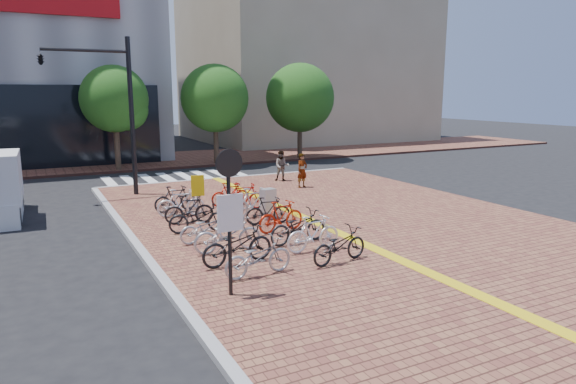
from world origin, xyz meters
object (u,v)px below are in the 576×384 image
bike_2 (228,234)px  bike_7 (175,199)px  bike_1 (237,245)px  bike_15 (230,194)px  yellow_sign (198,190)px  bike_0 (258,257)px  notice_sign (230,205)px  bike_4 (198,217)px  utility_box (268,204)px  bike_3 (206,228)px  bike_13 (254,202)px  bike_8 (339,245)px  pedestrian_b (282,166)px  bike_12 (268,210)px  bike_5 (189,209)px  bike_6 (181,203)px  bike_9 (313,233)px  pedestrian_a (302,170)px  bike_10 (298,227)px  bike_14 (243,196)px  traffic_light_pole (91,87)px  bike_11 (281,216)px

bike_2 → bike_7: bike_2 is taller
bike_1 → bike_15: bearing=-23.7°
yellow_sign → bike_0: bearing=-92.8°
bike_7 → notice_sign: (-1.05, -8.62, 1.57)m
bike_2 → notice_sign: 3.54m
bike_4 → utility_box: utility_box is taller
bike_3 → bike_13: bearing=-53.8°
bike_8 → yellow_sign: yellow_sign is taller
bike_13 → pedestrian_b: pedestrian_b is taller
bike_2 → utility_box: utility_box is taller
notice_sign → bike_12: bearing=57.6°
bike_5 → utility_box: bearing=-90.7°
bike_6 → bike_7: bike_6 is taller
bike_7 → bike_8: bearing=-170.2°
bike_2 → bike_15: bearing=-18.3°
bike_0 → bike_7: bike_7 is taller
bike_9 → pedestrian_a: bearing=-30.1°
bike_0 → bike_4: bearing=-3.5°
bike_9 → bike_15: bike_9 is taller
bike_6 → bike_12: bike_6 is taller
bike_0 → bike_1: bearing=2.3°
bike_15 → pedestrian_b: bearing=-44.8°
bike_4 → bike_12: size_ratio=1.18×
bike_3 → bike_6: 3.48m
bike_1 → bike_6: bearing=-5.5°
bike_12 → bike_9: bearing=-175.5°
bike_10 → bike_6: bearing=19.2°
bike_2 → bike_14: (2.40, 4.70, 0.01)m
bike_3 → pedestrian_a: 9.53m
pedestrian_a → notice_sign: (-7.70, -10.82, 1.26)m
pedestrian_b → bike_5: bearing=-109.6°
bike_1 → notice_sign: notice_sign is taller
bike_0 → bike_14: bearing=-24.3°
bike_1 → utility_box: (2.80, 4.12, 0.02)m
bike_10 → bike_13: bike_13 is taller
pedestrian_a → pedestrian_b: (-0.06, 2.03, -0.04)m
bike_0 → bike_10: (2.18, 2.00, 0.03)m
bike_0 → utility_box: 5.81m
bike_12 → traffic_light_pole: traffic_light_pole is taller
bike_7 → yellow_sign: size_ratio=0.99×
pedestrian_b → bike_9: bearing=-85.0°
bike_4 → pedestrian_a: pedestrian_a is taller
bike_7 → traffic_light_pole: 6.24m
bike_13 → traffic_light_pole: size_ratio=0.27×
bike_8 → bike_14: 6.90m
bike_11 → bike_15: 4.35m
bike_14 → pedestrian_b: pedestrian_b is taller
bike_9 → bike_11: 2.28m
bike_0 → bike_2: 2.14m
bike_10 → bike_15: 5.73m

